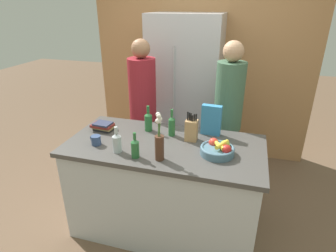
% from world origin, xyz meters
% --- Properties ---
extents(ground_plane, '(14.00, 14.00, 0.00)m').
position_xyz_m(ground_plane, '(0.00, 0.00, 0.00)').
color(ground_plane, brown).
extents(kitchen_island, '(1.68, 0.83, 0.89)m').
position_xyz_m(kitchen_island, '(0.00, 0.00, 0.45)').
color(kitchen_island, silver).
rests_on(kitchen_island, ground_plane).
extents(back_wall_wood, '(2.88, 0.12, 2.60)m').
position_xyz_m(back_wall_wood, '(0.00, 1.69, 1.30)').
color(back_wall_wood, '#AD7A4C').
rests_on(back_wall_wood, ground_plane).
extents(refrigerator, '(0.86, 0.62, 1.88)m').
position_xyz_m(refrigerator, '(-0.13, 1.33, 0.94)').
color(refrigerator, '#B7B7BC').
rests_on(refrigerator, ground_plane).
extents(fruit_bowl, '(0.27, 0.27, 0.11)m').
position_xyz_m(fruit_bowl, '(0.46, -0.06, 0.94)').
color(fruit_bowl, slate).
rests_on(fruit_bowl, kitchen_island).
extents(knife_block, '(0.10, 0.09, 0.26)m').
position_xyz_m(knife_block, '(0.20, 0.13, 0.99)').
color(knife_block, tan).
rests_on(knife_block, kitchen_island).
extents(flower_vase, '(0.07, 0.07, 0.39)m').
position_xyz_m(flower_vase, '(0.04, -0.26, 1.03)').
color(flower_vase, '#4C2D1E').
rests_on(flower_vase, kitchen_island).
extents(cereal_box, '(0.18, 0.07, 0.28)m').
position_xyz_m(cereal_box, '(0.35, 0.30, 1.03)').
color(cereal_box, teal).
rests_on(cereal_box, kitchen_island).
extents(coffee_mug, '(0.11, 0.08, 0.08)m').
position_xyz_m(coffee_mug, '(-0.55, -0.18, 0.93)').
color(coffee_mug, '#334770').
rests_on(coffee_mug, kitchen_island).
extents(book_stack, '(0.21, 0.15, 0.08)m').
position_xyz_m(book_stack, '(-0.64, 0.10, 0.93)').
color(book_stack, '#232328').
rests_on(book_stack, kitchen_island).
extents(bottle_oil, '(0.07, 0.07, 0.24)m').
position_xyz_m(bottle_oil, '(-0.22, 0.22, 0.99)').
color(bottle_oil, '#286633').
rests_on(bottle_oil, kitchen_island).
extents(bottle_vinegar, '(0.06, 0.06, 0.25)m').
position_xyz_m(bottle_vinegar, '(0.01, 0.17, 0.99)').
color(bottle_vinegar, '#286633').
rests_on(bottle_vinegar, kitchen_island).
extents(bottle_wine, '(0.06, 0.06, 0.21)m').
position_xyz_m(bottle_wine, '(-0.15, -0.28, 0.97)').
color(bottle_wine, '#286633').
rests_on(bottle_wine, kitchen_island).
extents(bottle_water, '(0.07, 0.07, 0.22)m').
position_xyz_m(bottle_water, '(-0.32, -0.24, 0.98)').
color(bottle_water, '#B2BCC1').
rests_on(bottle_water, kitchen_island).
extents(person_at_sink, '(0.29, 0.29, 1.67)m').
position_xyz_m(person_at_sink, '(-0.45, 0.67, 0.95)').
color(person_at_sink, '#383842').
rests_on(person_at_sink, ground_plane).
extents(person_in_blue, '(0.28, 0.28, 1.68)m').
position_xyz_m(person_in_blue, '(0.47, 0.66, 0.96)').
color(person_in_blue, '#383842').
rests_on(person_in_blue, ground_plane).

